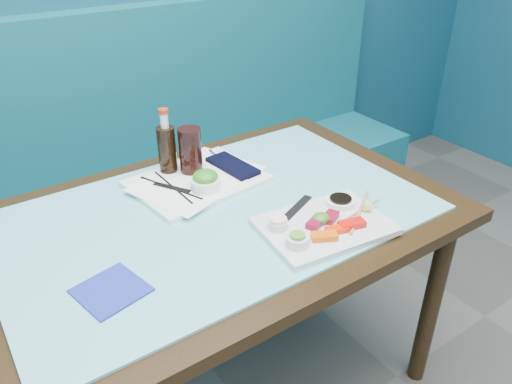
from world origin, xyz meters
TOP-DOWN VIEW (x-y plane):
  - booth_bench at (0.00, 2.29)m, footprint 3.00×0.56m
  - dining_table at (0.00, 1.45)m, footprint 1.40×0.90m
  - glass_top at (0.00, 1.45)m, footprint 1.22×0.76m
  - sashimi_plate at (0.21, 1.20)m, footprint 0.37×0.29m
  - salmon_left at (0.16, 1.15)m, footprint 0.08×0.06m
  - salmon_mid at (0.21, 1.15)m, footprint 0.07×0.04m
  - salmon_right at (0.26, 1.15)m, footprint 0.08×0.05m
  - tuna_left at (0.18, 1.21)m, footprint 0.06×0.05m
  - tuna_right at (0.23, 1.21)m, footprint 0.06×0.05m
  - seaweed_garnish at (0.20, 1.21)m, footprint 0.06×0.06m
  - ramekin_wasabi at (0.08, 1.17)m, footprint 0.06×0.06m
  - wasabi_fill at (0.08, 1.17)m, footprint 0.05×0.05m
  - ramekin_ginger at (0.09, 1.26)m, footprint 0.06×0.06m
  - ginger_fill at (0.09, 1.26)m, footprint 0.06×0.06m
  - soy_dish at (0.31, 1.25)m, footprint 0.09×0.09m
  - soy_fill at (0.31, 1.25)m, footprint 0.08×0.08m
  - lemon_wedge at (0.35, 1.17)m, footprint 0.05×0.04m
  - chopstick_sleeve at (0.19, 1.31)m, footprint 0.15×0.08m
  - wooden_chopstick_a at (0.32, 1.19)m, footprint 0.21×0.04m
  - wooden_chopstick_b at (0.33, 1.19)m, footprint 0.21×0.14m
  - serving_tray at (0.04, 1.64)m, footprint 0.43×0.34m
  - paper_placemat at (0.04, 1.64)m, footprint 0.46×0.39m
  - seaweed_bowl at (0.03, 1.56)m, footprint 0.10×0.10m
  - seaweed_salad at (0.03, 1.56)m, footprint 0.09×0.09m
  - cola_glass at (0.05, 1.69)m, footprint 0.08×0.08m
  - navy_pouch at (0.18, 1.64)m, footprint 0.11×0.20m
  - fork at (0.17, 1.74)m, footprint 0.02×0.09m
  - black_chopstick_a at (-0.06, 1.63)m, footprint 0.10×0.24m
  - black_chopstick_b at (-0.05, 1.63)m, footprint 0.01×0.24m
  - tray_sleeve at (-0.05, 1.63)m, footprint 0.09×0.12m
  - cola_bottle_body at (-0.01, 1.74)m, footprint 0.07×0.07m
  - cola_bottle_neck at (-0.01, 1.74)m, footprint 0.03×0.03m
  - cola_bottle_cap at (-0.01, 1.74)m, footprint 0.03×0.03m
  - blue_napkin at (-0.38, 1.29)m, footprint 0.17×0.17m

SIDE VIEW (x-z plane):
  - booth_bench at x=0.00m, z-range -0.21..0.96m
  - dining_table at x=0.00m, z-range 0.29..1.04m
  - glass_top at x=0.00m, z-range 0.75..0.76m
  - blue_napkin at x=-0.38m, z-range 0.76..0.76m
  - serving_tray at x=0.04m, z-range 0.76..0.77m
  - sashimi_plate at x=0.21m, z-range 0.76..0.78m
  - paper_placemat at x=0.04m, z-range 0.77..0.78m
  - tray_sleeve at x=-0.05m, z-range 0.77..0.78m
  - black_chopstick_b at x=-0.05m, z-range 0.77..0.78m
  - black_chopstick_a at x=-0.06m, z-range 0.77..0.78m
  - chopstick_sleeve at x=0.19m, z-range 0.78..0.78m
  - fork at x=0.17m, z-range 0.77..0.78m
  - wooden_chopstick_a at x=0.32m, z-range 0.78..0.78m
  - wooden_chopstick_b at x=0.33m, z-range 0.78..0.78m
  - navy_pouch at x=0.18m, z-range 0.77..0.79m
  - salmon_mid at x=0.21m, z-range 0.78..0.79m
  - salmon_left at x=0.16m, z-range 0.78..0.79m
  - soy_dish at x=0.31m, z-range 0.78..0.79m
  - tuna_left at x=0.18m, z-range 0.78..0.79m
  - salmon_right at x=0.26m, z-range 0.78..0.79m
  - tuna_right at x=0.23m, z-range 0.78..0.79m
  - ramekin_ginger at x=0.09m, z-range 0.78..0.80m
  - ramekin_wasabi at x=0.08m, z-range 0.78..0.80m
  - seaweed_garnish at x=0.20m, z-range 0.78..0.80m
  - seaweed_bowl at x=0.03m, z-range 0.77..0.81m
  - lemon_wedge at x=0.35m, z-range 0.78..0.81m
  - soy_fill at x=0.31m, z-range 0.79..0.80m
  - ginger_fill at x=0.09m, z-range 0.80..0.81m
  - wasabi_fill at x=0.08m, z-range 0.80..0.81m
  - seaweed_salad at x=0.03m, z-range 0.80..0.84m
  - cola_bottle_body at x=-0.01m, z-range 0.76..0.93m
  - cola_glass at x=0.05m, z-range 0.77..0.93m
  - cola_bottle_neck at x=-0.01m, z-range 0.93..0.98m
  - cola_bottle_cap at x=-0.01m, z-range 0.98..0.99m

